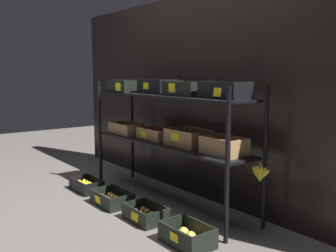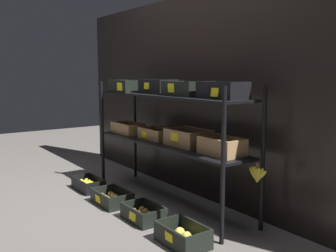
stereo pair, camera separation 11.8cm
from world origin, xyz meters
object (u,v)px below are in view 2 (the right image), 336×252
(crate_ground_lemon, at_px, (88,185))
(crate_ground_apple_gold, at_px, (183,237))
(crate_ground_kiwi, at_px, (112,199))
(crate_ground_center_kiwi, at_px, (144,215))
(display_rack, at_px, (170,118))

(crate_ground_lemon, bearing_deg, crate_ground_apple_gold, 0.48)
(crate_ground_kiwi, xyz_separation_m, crate_ground_apple_gold, (1.01, 0.01, 0.01))
(crate_ground_lemon, height_order, crate_ground_center_kiwi, crate_ground_center_kiwi)
(crate_ground_center_kiwi, bearing_deg, display_rack, 117.78)
(crate_ground_lemon, distance_m, crate_ground_kiwi, 0.51)
(crate_ground_lemon, height_order, crate_ground_apple_gold, crate_ground_apple_gold)
(crate_ground_kiwi, height_order, crate_ground_apple_gold, crate_ground_apple_gold)
(crate_ground_kiwi, distance_m, crate_ground_apple_gold, 1.01)
(crate_ground_kiwi, height_order, crate_ground_center_kiwi, crate_ground_center_kiwi)
(crate_ground_kiwi, bearing_deg, crate_ground_apple_gold, 0.72)
(display_rack, bearing_deg, crate_ground_apple_gold, -30.34)
(crate_ground_lemon, bearing_deg, display_rack, 29.79)
(crate_ground_lemon, xyz_separation_m, crate_ground_center_kiwi, (1.00, 0.03, -0.00))
(crate_ground_kiwi, bearing_deg, crate_ground_lemon, 179.99)
(crate_ground_center_kiwi, height_order, crate_ground_apple_gold, crate_ground_apple_gold)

